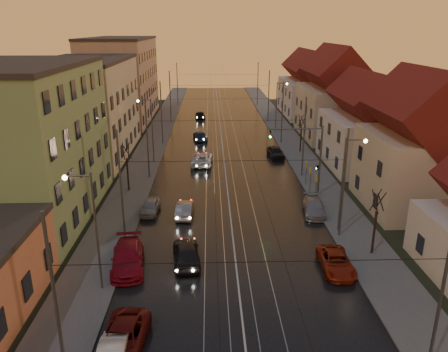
{
  "coord_description": "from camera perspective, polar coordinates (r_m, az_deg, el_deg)",
  "views": [
    {
      "loc": [
        -1.75,
        -22.51,
        16.08
      ],
      "look_at": [
        -0.42,
        17.95,
        2.23
      ],
      "focal_mm": 35.0,
      "sensor_mm": 36.0,
      "label": 1
    }
  ],
  "objects": [
    {
      "name": "house_right_3",
      "position": [
        68.91,
        14.14,
        9.75
      ],
      "size": [
        9.18,
        14.28,
        11.5
      ],
      "color": "#BDAD92",
      "rests_on": "ground"
    },
    {
      "name": "catenary_pole_l_5",
      "position": [
        95.46,
        -6.11,
        11.82
      ],
      "size": [
        0.16,
        0.16,
        9.0
      ],
      "primitive_type": "cylinder",
      "color": "#595B60",
      "rests_on": "ground"
    },
    {
      "name": "catenary_pole_r_3",
      "position": [
        63.44,
        7.62,
        8.21
      ],
      "size": [
        0.16,
        0.16,
        9.0
      ],
      "primitive_type": "cylinder",
      "color": "#595B60",
      "rests_on": "ground"
    },
    {
      "name": "road",
      "position": [
        64.56,
        -0.27,
        4.49
      ],
      "size": [
        16.0,
        120.0,
        0.04
      ],
      "primitive_type": "cube",
      "color": "black",
      "rests_on": "ground"
    },
    {
      "name": "catenary_pole_l_0",
      "position": [
        21.3,
        -21.1,
        -15.49
      ],
      "size": [
        0.16,
        0.16,
        9.0
      ],
      "primitive_type": "cylinder",
      "color": "#595B60",
      "rests_on": "ground"
    },
    {
      "name": "driving_car_4",
      "position": [
        81.32,
        -3.12,
        7.98
      ],
      "size": [
        1.97,
        4.36,
        1.45
      ],
      "primitive_type": "imported",
      "rotation": [
        0.0,
        0.0,
        3.2
      ],
      "color": "black",
      "rests_on": "ground"
    },
    {
      "name": "catenary_pole_l_3",
      "position": [
        62.96,
        -8.18,
        8.1
      ],
      "size": [
        0.16,
        0.16,
        9.0
      ],
      "primitive_type": "cylinder",
      "color": "#595B60",
      "rests_on": "ground"
    },
    {
      "name": "driving_car_3",
      "position": [
        65.49,
        -3.12,
        5.27
      ],
      "size": [
        2.43,
        4.9,
        1.37
      ],
      "primitive_type": "imported",
      "rotation": [
        0.0,
        0.0,
        3.25
      ],
      "color": "#162544",
      "rests_on": "ground"
    },
    {
      "name": "catenary_pole_l_1",
      "position": [
        34.26,
        -13.3,
        -1.4
      ],
      "size": [
        0.16,
        0.16,
        9.0
      ],
      "primitive_type": "cylinder",
      "color": "#595B60",
      "rests_on": "ground"
    },
    {
      "name": "catenary_pole_r_5",
      "position": [
        95.78,
        4.43,
        11.89
      ],
      "size": [
        0.16,
        0.16,
        9.0
      ],
      "primitive_type": "cylinder",
      "color": "#595B60",
      "rests_on": "ground"
    },
    {
      "name": "street_lamp_0",
      "position": [
        27.93,
        -17.06,
        -5.63
      ],
      "size": [
        1.75,
        0.32,
        8.0
      ],
      "color": "#595B60",
      "rests_on": "ground"
    },
    {
      "name": "tram_rail_0",
      "position": [
        64.53,
        -2.23,
        4.5
      ],
      "size": [
        0.06,
        120.0,
        0.03
      ],
      "primitive_type": "cube",
      "color": "gray",
      "rests_on": "road"
    },
    {
      "name": "ground",
      "position": [
        27.72,
        2.18,
        -16.59
      ],
      "size": [
        160.0,
        160.0,
        0.0
      ],
      "primitive_type": "plane",
      "color": "black",
      "rests_on": "ground"
    },
    {
      "name": "driving_car_2",
      "position": [
        53.62,
        -2.91,
        2.24
      ],
      "size": [
        2.7,
        5.42,
        1.48
      ],
      "primitive_type": "imported",
      "rotation": [
        0.0,
        0.0,
        3.09
      ],
      "color": "silver",
      "rests_on": "ground"
    },
    {
      "name": "parked_right_1",
      "position": [
        40.4,
        11.68,
        -3.98
      ],
      "size": [
        2.33,
        4.65,
        1.3
      ],
      "primitive_type": "imported",
      "rotation": [
        0.0,
        0.0,
        -0.12
      ],
      "color": "#98979C",
      "rests_on": "ground"
    },
    {
      "name": "street_lamp_2",
      "position": [
        54.19,
        -9.71,
        6.7
      ],
      "size": [
        1.75,
        0.32,
        8.0
      ],
      "color": "#595B60",
      "rests_on": "ground"
    },
    {
      "name": "tram_rail_3",
      "position": [
        64.65,
        1.68,
        4.53
      ],
      "size": [
        0.06,
        120.0,
        0.03
      ],
      "primitive_type": "cube",
      "color": "gray",
      "rests_on": "road"
    },
    {
      "name": "catenary_pole_r_0",
      "position": [
        22.67,
        26.47,
        -14.06
      ],
      "size": [
        0.16,
        0.16,
        9.0
      ],
      "primitive_type": "cylinder",
      "color": "#595B60",
      "rests_on": "ground"
    },
    {
      "name": "parked_left_3",
      "position": [
        40.29,
        -9.6,
        -3.94
      ],
      "size": [
        1.75,
        3.78,
        1.26
      ],
      "primitive_type": "imported",
      "rotation": [
        0.0,
        0.0,
        -0.07
      ],
      "color": "#A1A1A6",
      "rests_on": "ground"
    },
    {
      "name": "tram_rail_2",
      "position": [
        64.58,
        0.41,
        4.52
      ],
      "size": [
        0.06,
        120.0,
        0.03
      ],
      "primitive_type": "cube",
      "color": "gray",
      "rests_on": "road"
    },
    {
      "name": "traffic_light_mast",
      "position": [
        43.22,
        11.24,
        3.11
      ],
      "size": [
        5.3,
        0.32,
        7.2
      ],
      "color": "#595B60",
      "rests_on": "ground"
    },
    {
      "name": "driving_car_0",
      "position": [
        31.79,
        -4.94,
        -9.94
      ],
      "size": [
        2.35,
        4.79,
        1.57
      ],
      "primitive_type": "imported",
      "rotation": [
        0.0,
        0.0,
        3.25
      ],
      "color": "black",
      "rests_on": "ground"
    },
    {
      "name": "bare_tree_0",
      "position": [
        45.42,
        -12.51,
        1.01
      ],
      "size": [
        1.09,
        1.09,
        5.11
      ],
      "color": "black",
      "rests_on": "ground"
    },
    {
      "name": "catenary_pole_r_2",
      "position": [
        49.03,
        10.4,
        4.92
      ],
      "size": [
        0.16,
        0.16,
        9.0
      ],
      "primitive_type": "cylinder",
      "color": "#595B60",
      "rests_on": "ground"
    },
    {
      "name": "house_right_4",
      "position": [
        86.3,
        10.89,
        11.21
      ],
      "size": [
        9.18,
        16.32,
        10.0
      ],
      "color": "silver",
      "rests_on": "ground"
    },
    {
      "name": "bare_tree_1",
      "position": [
        33.77,
        19.13,
        -5.97
      ],
      "size": [
        1.09,
        1.09,
        5.11
      ],
      "color": "black",
      "rests_on": "ground"
    },
    {
      "name": "apartment_left_2",
      "position": [
        59.52,
        -17.38,
        8.29
      ],
      "size": [
        10.0,
        20.0,
        12.0
      ],
      "primitive_type": "cube",
      "color": "#B5AB8C",
      "rests_on": "ground"
    },
    {
      "name": "catenary_pole_r_1",
      "position": [
        35.13,
        15.37,
        -1.06
      ],
      "size": [
        0.16,
        0.16,
        9.0
      ],
      "primitive_type": "cylinder",
      "color": "#595B60",
      "rests_on": "ground"
    },
    {
      "name": "catenary_pole_l_4",
      "position": [
        77.68,
        -7.03,
        10.18
      ],
      "size": [
        0.16,
        0.16,
        9.0
      ],
      "primitive_type": "cylinder",
      "color": "#595B60",
      "rests_on": "ground"
    },
    {
      "name": "house_right_1",
      "position": [
        43.26,
        23.91,
        3.02
      ],
      "size": [
        8.67,
        10.2,
        10.8
      ],
      "color": "#BDAD92",
      "rests_on": "ground"
    },
    {
      "name": "parked_left_1",
      "position": [
        24.81,
        -13.14,
        -20.05
      ],
      "size": [
        2.61,
        5.06,
        1.36
      ],
      "primitive_type": "imported",
      "rotation": [
        0.0,
        0.0,
        -0.07
      ],
      "color": "#5F1110",
      "rests_on": "ground"
    },
    {
      "name": "house_right_2",
      "position": [
        55.08,
        18.17,
        5.96
      ],
      "size": [
        9.18,
        12.24,
        9.2
      ],
      "color": "silver",
      "rests_on": "ground"
    },
    {
      "name": "parked_left_2",
      "position": [
        31.78,
        -12.45,
        -10.39
      ],
      "size": [
        2.82,
        5.59,
        1.56
      ],
      "primitive_type": "imported",
      "rotation": [
        0.0,
        0.0,
        0.12
      ],
      "color": "maroon",
      "rests_on": "ground"
    },
    {
      "name": "parked_right_2",
      "position": [
        57.02,
        6.74,
        3.12
      ],
      "size": [
        2.15,
        4.32,
        1.42
      ],
      "primitive_type": "imported",
      "rotation": [
        0.0,
        0.0,
        0.12
      ],
      "color": "black",
      "rests_on": "ground"
    },
    {
      "name": "driving_car_1",
      "position": [
        39.23,
        -5.15,
        -4.33
      ],
      "size": [
        1.54,
        4.07,
        1.33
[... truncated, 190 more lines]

